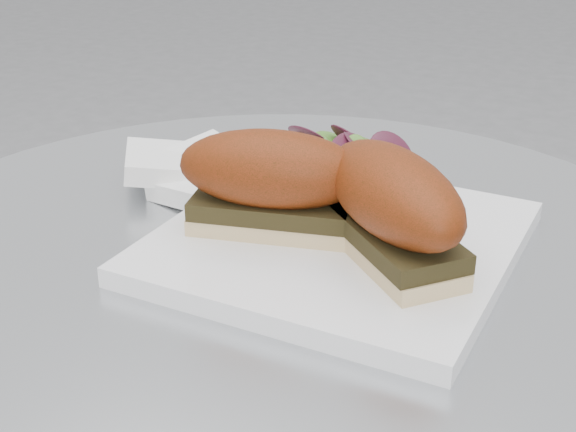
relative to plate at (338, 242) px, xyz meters
name	(u,v)px	position (x,y,z in m)	size (l,w,h in m)	color
plate	(338,242)	(0.00, 0.00, 0.00)	(0.26, 0.26, 0.02)	white
sandwich_left	(272,180)	(-0.05, -0.02, 0.05)	(0.16, 0.10, 0.08)	#D1B182
sandwich_right	(392,204)	(0.05, -0.02, 0.05)	(0.16, 0.16, 0.08)	#D1B182
salad	(337,163)	(-0.03, 0.08, 0.03)	(0.11, 0.11, 0.05)	#57882C
napkin	(192,180)	(-0.17, 0.05, 0.00)	(0.13, 0.13, 0.02)	white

